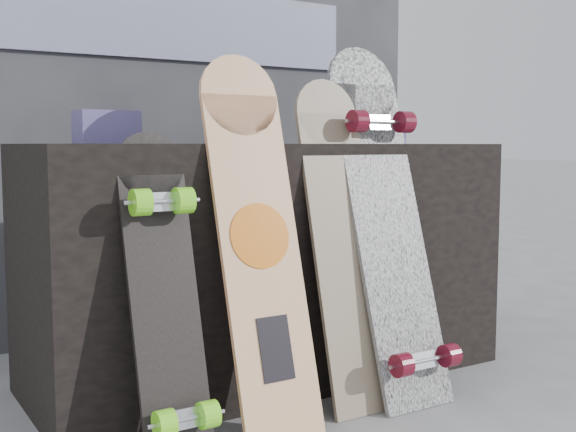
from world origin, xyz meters
TOP-DOWN VIEW (x-y plane):
  - ground at (0.00, 0.00)m, footprint 60.00×60.00m
  - vendor_table at (0.00, 0.50)m, footprint 1.60×0.60m
  - booth at (0.00, 1.35)m, footprint 2.40×0.22m
  - merch_box_purple at (-0.54, 0.55)m, footprint 0.18×0.12m
  - merch_box_small at (0.56, 0.60)m, footprint 0.14×0.14m
  - merch_box_flat at (-0.08, 0.54)m, footprint 0.22×0.10m
  - longboard_geisha at (-0.25, 0.13)m, footprint 0.24×0.31m
  - longboard_celtic at (0.06, 0.15)m, footprint 0.22×0.26m
  - longboard_cascadia at (0.22, 0.14)m, footprint 0.26×0.41m
  - skateboard_dark at (-0.53, 0.11)m, footprint 0.19×0.29m

SIDE VIEW (x-z plane):
  - ground at x=0.00m, z-range 0.00..0.00m
  - vendor_table at x=0.00m, z-range 0.00..0.80m
  - skateboard_dark at x=-0.53m, z-range 0.01..0.84m
  - longboard_celtic at x=0.06m, z-range 0.03..1.03m
  - longboard_geisha at x=-0.25m, z-range 0.03..1.09m
  - longboard_cascadia at x=0.22m, z-range 0.02..1.14m
  - merch_box_flat at x=-0.08m, z-range 0.80..0.86m
  - merch_box_purple at x=-0.54m, z-range 0.80..0.90m
  - merch_box_small at x=0.56m, z-range 0.80..0.92m
  - booth at x=0.00m, z-range 0.00..2.20m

